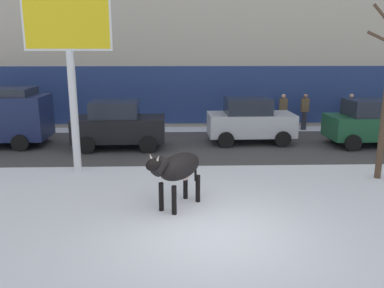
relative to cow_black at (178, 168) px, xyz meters
name	(u,v)px	position (x,y,z in m)	size (l,w,h in m)	color
ground_plane	(214,231)	(0.76, -1.39, -0.99)	(120.00, 120.00, 0.00)	white
road_strip	(198,146)	(0.76, 6.32, -0.99)	(60.00, 5.60, 0.01)	#423F3F
cow_black	(178,168)	(0.00, 0.00, 0.00)	(1.48, 1.76, 1.54)	black
billboard	(68,31)	(-3.22, 3.08, 3.32)	(2.52, 0.58, 5.56)	silver
car_black_hatchback	(119,125)	(-2.34, 6.12, -0.07)	(3.54, 1.99, 1.86)	black
car_silver_hatchback	(250,121)	(2.95, 6.90, -0.07)	(3.54, 1.99, 1.86)	#B7BABF
car_darkgreen_hatchback	(371,123)	(7.71, 6.21, -0.07)	(3.54, 1.99, 1.86)	#194C2D
pedestrian_near_billboard	(350,111)	(8.26, 9.52, -0.11)	(0.36, 0.24, 1.73)	#282833
pedestrian_by_cars	(283,112)	(4.99, 9.52, -0.11)	(0.36, 0.24, 1.73)	#282833
pedestrian_far_left	(304,112)	(6.04, 9.52, -0.11)	(0.36, 0.24, 1.73)	#282833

